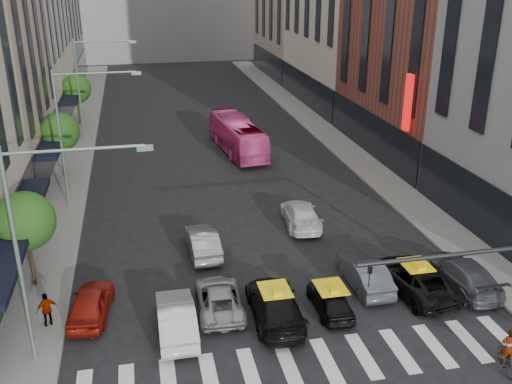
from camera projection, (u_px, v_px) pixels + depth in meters
sidewalk_left at (74, 161)px, 46.70m from camera, size 3.00×96.00×0.15m
sidewalk_right at (340, 144)px, 51.20m from camera, size 3.00×96.00×0.15m
tree_near at (25, 221)px, 27.15m from camera, size 2.88×2.88×4.95m
tree_mid at (59, 132)px, 41.68m from camera, size 2.88×2.88×4.95m
tree_far at (76, 89)px, 56.21m from camera, size 2.88×2.88×4.95m
streetlamp_near at (40, 228)px, 21.21m from camera, size 5.38×0.25×9.00m
streetlamp_mid at (74, 121)px, 35.74m from camera, size 5.38×0.25×9.00m
streetlamp_far at (89, 76)px, 50.27m from camera, size 5.38×0.25×9.00m
liberty_sign at (408, 103)px, 40.14m from camera, size 0.30×0.70×4.00m
car_red at (91, 303)px, 25.95m from camera, size 2.21×4.33×1.41m
car_white_front at (176, 317)px, 24.78m from camera, size 1.61×4.60×1.51m
car_silver at (219, 298)px, 26.46m from camera, size 2.26×4.58×1.25m
taxi_left at (275, 304)px, 25.72m from camera, size 2.31×5.28×1.51m
taxi_center at (330, 299)px, 26.37m from camera, size 1.51×3.67×1.24m
car_grey_mid at (364, 273)px, 28.39m from camera, size 1.55×4.43×1.46m
taxi_right at (414, 278)px, 27.95m from camera, size 3.08×5.47×1.44m
car_grey_curb at (461, 273)px, 28.35m from camera, size 2.23×5.20×1.49m
car_row2_left at (203, 242)px, 31.63m from camera, size 1.68×4.48×1.46m
car_row2_right at (301, 214)px, 35.15m from camera, size 2.44×5.08×1.43m
bus at (237, 136)px, 48.76m from camera, size 3.47×10.61×2.90m
motorcycle at (506, 359)px, 22.60m from camera, size 1.08×1.87×0.93m
rider at (511, 332)px, 22.13m from camera, size 0.67×0.53×1.61m
pedestrian_far at (47, 309)px, 25.01m from camera, size 1.01×0.71×1.60m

